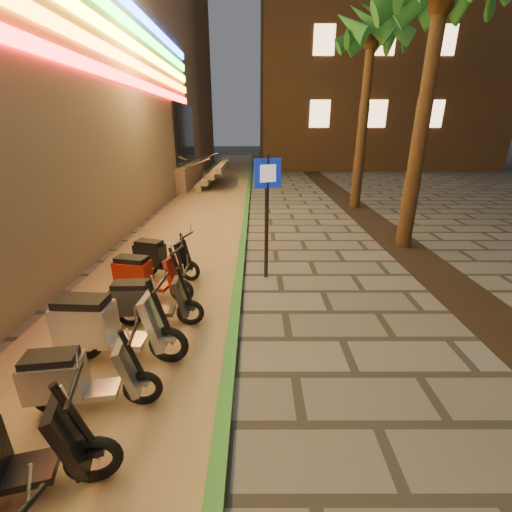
{
  "coord_description": "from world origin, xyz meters",
  "views": [
    {
      "loc": [
        -0.53,
        -2.09,
        3.14
      ],
      "look_at": [
        -0.53,
        3.04,
        1.2
      ],
      "focal_mm": 24.0,
      "sensor_mm": 36.0,
      "label": 1
    }
  ],
  "objects_px": {
    "scooter_5": "(77,379)",
    "scooter_9": "(160,257)",
    "scooter_6": "(105,326)",
    "scooter_8": "(145,276)",
    "pedestrian_sign": "(267,201)",
    "scooter_7": "(146,301)"
  },
  "relations": [
    {
      "from": "scooter_6",
      "to": "pedestrian_sign",
      "type": "bearing_deg",
      "value": 54.47
    },
    {
      "from": "scooter_6",
      "to": "scooter_8",
      "type": "height_order",
      "value": "scooter_6"
    },
    {
      "from": "pedestrian_sign",
      "to": "scooter_7",
      "type": "distance_m",
      "value": 3.11
    },
    {
      "from": "scooter_7",
      "to": "scooter_8",
      "type": "bearing_deg",
      "value": 106.58
    },
    {
      "from": "scooter_5",
      "to": "scooter_9",
      "type": "xyz_separation_m",
      "value": [
        -0.07,
        3.86,
        0.01
      ]
    },
    {
      "from": "scooter_9",
      "to": "scooter_7",
      "type": "bearing_deg",
      "value": -64.15
    },
    {
      "from": "scooter_5",
      "to": "scooter_6",
      "type": "distance_m",
      "value": 0.94
    },
    {
      "from": "scooter_5",
      "to": "scooter_6",
      "type": "relative_size",
      "value": 0.82
    },
    {
      "from": "scooter_6",
      "to": "scooter_7",
      "type": "bearing_deg",
      "value": 75.8
    },
    {
      "from": "scooter_6",
      "to": "scooter_5",
      "type": "bearing_deg",
      "value": -84.45
    },
    {
      "from": "scooter_5",
      "to": "scooter_9",
      "type": "relative_size",
      "value": 0.99
    },
    {
      "from": "scooter_9",
      "to": "scooter_5",
      "type": "bearing_deg",
      "value": -71.92
    },
    {
      "from": "pedestrian_sign",
      "to": "scooter_7",
      "type": "xyz_separation_m",
      "value": [
        -2.03,
        -1.99,
        -1.26
      ]
    },
    {
      "from": "scooter_7",
      "to": "scooter_9",
      "type": "xyz_separation_m",
      "value": [
        -0.31,
        2.01,
        0.01
      ]
    },
    {
      "from": "scooter_5",
      "to": "scooter_7",
      "type": "relative_size",
      "value": 1.01
    },
    {
      "from": "pedestrian_sign",
      "to": "scooter_5",
      "type": "distance_m",
      "value": 4.63
    },
    {
      "from": "scooter_6",
      "to": "scooter_7",
      "type": "xyz_separation_m",
      "value": [
        0.28,
        0.91,
        -0.1
      ]
    },
    {
      "from": "pedestrian_sign",
      "to": "scooter_9",
      "type": "xyz_separation_m",
      "value": [
        -2.35,
        0.02,
        -1.25
      ]
    },
    {
      "from": "scooter_5",
      "to": "scooter_7",
      "type": "height_order",
      "value": "scooter_5"
    },
    {
      "from": "scooter_5",
      "to": "scooter_6",
      "type": "xyz_separation_m",
      "value": [
        -0.04,
        0.93,
        0.1
      ]
    },
    {
      "from": "pedestrian_sign",
      "to": "scooter_6",
      "type": "height_order",
      "value": "pedestrian_sign"
    },
    {
      "from": "scooter_8",
      "to": "scooter_9",
      "type": "xyz_separation_m",
      "value": [
        0.01,
        1.03,
        -0.01
      ]
    }
  ]
}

